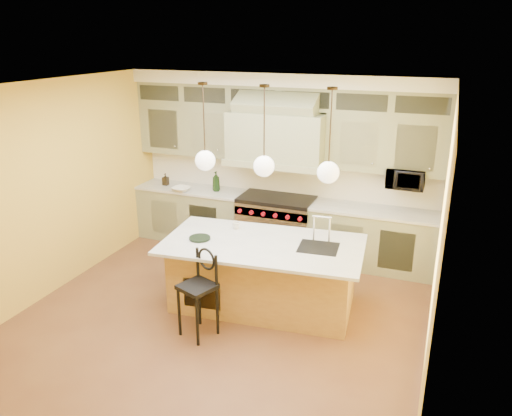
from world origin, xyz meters
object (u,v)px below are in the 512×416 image
at_px(kitchen_island, 264,273).
at_px(counter_stool, 199,288).
at_px(microwave, 406,178).
at_px(range, 276,225).

relative_size(kitchen_island, counter_stool, 2.46).
relative_size(kitchen_island, microwave, 4.91).
distance_m(range, counter_stool, 2.61).
xyz_separation_m(range, microwave, (1.95, 0.11, 0.96)).
relative_size(counter_stool, microwave, 2.00).
height_order(range, kitchen_island, kitchen_island).
relative_size(range, microwave, 2.21).
bearing_deg(counter_stool, microwave, 74.09).
bearing_deg(kitchen_island, microwave, 44.03).
bearing_deg(microwave, counter_stool, -126.68).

